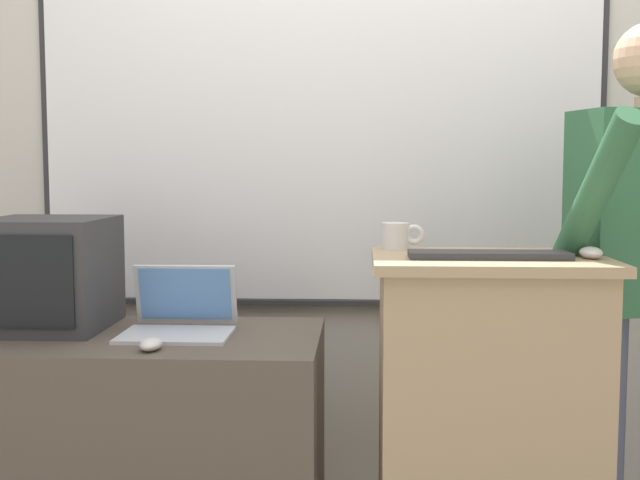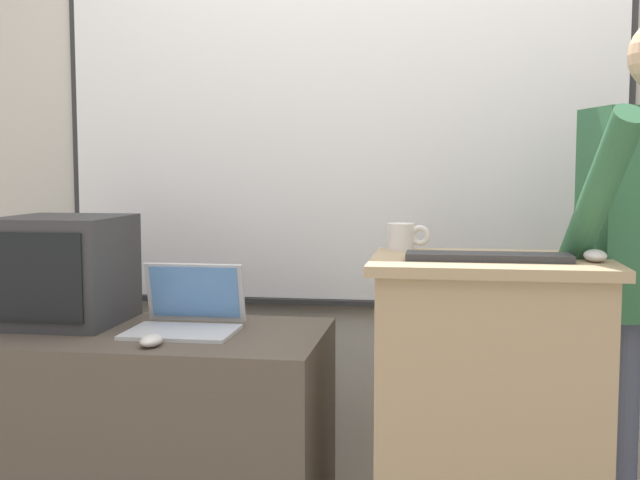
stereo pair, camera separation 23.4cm
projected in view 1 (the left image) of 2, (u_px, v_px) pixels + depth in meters
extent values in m
cube|color=beige|center=(369.00, 149.00, 3.13)|extent=(6.40, 0.12, 2.66)
cube|color=#2D2D30|center=(319.00, 145.00, 3.07)|extent=(2.16, 0.02, 1.24)
cube|color=white|center=(319.00, 145.00, 3.06)|extent=(2.11, 0.02, 1.19)
cube|color=#2D2D30|center=(319.00, 302.00, 3.10)|extent=(1.90, 0.04, 0.02)
cube|color=tan|center=(486.00, 431.00, 2.36)|extent=(0.62, 0.46, 0.98)
cube|color=tan|center=(489.00, 261.00, 2.31)|extent=(0.67, 0.50, 0.03)
cube|color=#4C4238|center=(145.00, 453.00, 2.50)|extent=(1.09, 0.62, 0.75)
cylinder|color=#474C60|center=(603.00, 442.00, 2.49)|extent=(0.13, 0.13, 0.82)
cylinder|color=#2D603D|center=(590.00, 203.00, 2.22)|extent=(0.19, 0.43, 0.51)
cube|color=#B7BABF|center=(176.00, 335.00, 2.43)|extent=(0.33, 0.25, 0.01)
cube|color=#B7BABF|center=(186.00, 294.00, 2.57)|extent=(0.33, 0.06, 0.19)
cube|color=#598CCC|center=(185.00, 294.00, 2.56)|extent=(0.29, 0.04, 0.17)
cube|color=#2D2D30|center=(489.00, 255.00, 2.25)|extent=(0.45, 0.12, 0.02)
ellipsoid|color=silver|center=(151.00, 344.00, 2.25)|extent=(0.06, 0.10, 0.03)
ellipsoid|color=silver|center=(591.00, 253.00, 2.24)|extent=(0.06, 0.10, 0.03)
cube|color=#333335|center=(49.00, 273.00, 2.56)|extent=(0.38, 0.39, 0.35)
cube|color=black|center=(22.00, 282.00, 2.36)|extent=(0.31, 0.01, 0.28)
cylinder|color=silver|center=(395.00, 236.00, 2.50)|extent=(0.08, 0.08, 0.08)
torus|color=silver|center=(414.00, 235.00, 2.50)|extent=(0.06, 0.02, 0.06)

